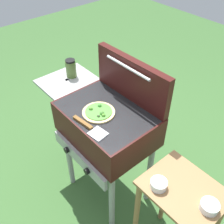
{
  "coord_description": "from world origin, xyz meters",
  "views": [
    {
      "loc": [
        1.03,
        -0.84,
        2.02
      ],
      "look_at": [
        0.05,
        0.0,
        0.92
      ],
      "focal_mm": 42.53,
      "sensor_mm": 36.0,
      "label": 1
    }
  ],
  "objects_px": {
    "spatula": "(89,127)",
    "topping_bowl_far": "(159,184)",
    "pizza_veggie": "(99,112)",
    "topping_bowl_near": "(209,207)",
    "prep_table": "(178,210)",
    "sauce_jar": "(71,68)",
    "grill": "(106,126)"
  },
  "relations": [
    {
      "from": "spatula",
      "to": "topping_bowl_far",
      "type": "bearing_deg",
      "value": 10.39
    },
    {
      "from": "pizza_veggie",
      "to": "topping_bowl_near",
      "type": "bearing_deg",
      "value": 3.91
    },
    {
      "from": "topping_bowl_near",
      "to": "topping_bowl_far",
      "type": "xyz_separation_m",
      "value": [
        -0.26,
        -0.1,
        0.0
      ]
    },
    {
      "from": "prep_table",
      "to": "topping_bowl_near",
      "type": "bearing_deg",
      "value": -0.65
    },
    {
      "from": "topping_bowl_near",
      "to": "sauce_jar",
      "type": "bearing_deg",
      "value": 177.47
    },
    {
      "from": "topping_bowl_far",
      "to": "topping_bowl_near",
      "type": "bearing_deg",
      "value": 20.42
    },
    {
      "from": "spatula",
      "to": "topping_bowl_far",
      "type": "distance_m",
      "value": 0.52
    },
    {
      "from": "grill",
      "to": "sauce_jar",
      "type": "xyz_separation_m",
      "value": [
        -0.48,
        0.06,
        0.21
      ]
    },
    {
      "from": "sauce_jar",
      "to": "topping_bowl_near",
      "type": "distance_m",
      "value": 1.32
    },
    {
      "from": "spatula",
      "to": "topping_bowl_far",
      "type": "xyz_separation_m",
      "value": [
        0.5,
        0.09,
        -0.13
      ]
    },
    {
      "from": "grill",
      "to": "topping_bowl_far",
      "type": "relative_size",
      "value": 10.16
    },
    {
      "from": "grill",
      "to": "topping_bowl_near",
      "type": "xyz_separation_m",
      "value": [
        0.83,
        0.0,
        0.02
      ]
    },
    {
      "from": "grill",
      "to": "pizza_veggie",
      "type": "distance_m",
      "value": 0.16
    },
    {
      "from": "pizza_veggie",
      "to": "sauce_jar",
      "type": "xyz_separation_m",
      "value": [
        -0.48,
        0.11,
        0.06
      ]
    },
    {
      "from": "pizza_veggie",
      "to": "sauce_jar",
      "type": "distance_m",
      "value": 0.5
    },
    {
      "from": "topping_bowl_far",
      "to": "spatula",
      "type": "bearing_deg",
      "value": -169.61
    },
    {
      "from": "sauce_jar",
      "to": "prep_table",
      "type": "distance_m",
      "value": 1.23
    },
    {
      "from": "pizza_veggie",
      "to": "sauce_jar",
      "type": "bearing_deg",
      "value": 166.62
    },
    {
      "from": "topping_bowl_far",
      "to": "pizza_veggie",
      "type": "bearing_deg",
      "value": 176.1
    },
    {
      "from": "pizza_veggie",
      "to": "grill",
      "type": "bearing_deg",
      "value": 89.19
    },
    {
      "from": "spatula",
      "to": "prep_table",
      "type": "bearing_deg",
      "value": 17.39
    },
    {
      "from": "grill",
      "to": "sauce_jar",
      "type": "bearing_deg",
      "value": 172.85
    },
    {
      "from": "grill",
      "to": "prep_table",
      "type": "relative_size",
      "value": 1.26
    },
    {
      "from": "grill",
      "to": "prep_table",
      "type": "xyz_separation_m",
      "value": [
        0.67,
        0.0,
        -0.21
      ]
    },
    {
      "from": "pizza_veggie",
      "to": "sauce_jar",
      "type": "relative_size",
      "value": 1.5
    },
    {
      "from": "pizza_veggie",
      "to": "topping_bowl_near",
      "type": "relative_size",
      "value": 2.19
    },
    {
      "from": "pizza_veggie",
      "to": "prep_table",
      "type": "bearing_deg",
      "value": 4.95
    },
    {
      "from": "topping_bowl_near",
      "to": "topping_bowl_far",
      "type": "relative_size",
      "value": 1.04
    },
    {
      "from": "sauce_jar",
      "to": "topping_bowl_far",
      "type": "distance_m",
      "value": 1.08
    },
    {
      "from": "sauce_jar",
      "to": "topping_bowl_near",
      "type": "relative_size",
      "value": 1.46
    },
    {
      "from": "sauce_jar",
      "to": "prep_table",
      "type": "xyz_separation_m",
      "value": [
        1.16,
        -0.06,
        -0.43
      ]
    },
    {
      "from": "sauce_jar",
      "to": "spatula",
      "type": "xyz_separation_m",
      "value": [
        0.55,
        -0.25,
        -0.06
      ]
    }
  ]
}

